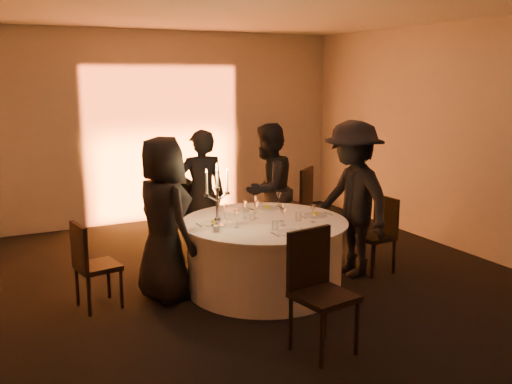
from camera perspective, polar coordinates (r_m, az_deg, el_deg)
name	(u,v)px	position (r m, az deg, el deg)	size (l,w,h in m)	color
floor	(264,288)	(6.39, 0.82, -9.59)	(7.00, 7.00, 0.00)	black
ceiling	(265,5)	(6.00, 0.90, 18.21)	(7.00, 7.00, 0.00)	silver
wall_back	(163,127)	(9.24, -9.28, 6.43)	(7.00, 7.00, 0.00)	#B6B2A9
wall_right	(471,139)	(7.85, 20.75, 4.94)	(7.00, 7.00, 0.00)	#B6B2A9
uplighter_fixture	(172,219)	(9.20, -8.42, -2.73)	(0.25, 0.12, 0.10)	black
banquet_table	(264,255)	(6.26, 0.83, -6.31)	(1.80, 1.80, 0.77)	black
chair_left	(90,261)	(5.93, -16.23, -6.65)	(0.45, 0.45, 0.89)	black
chair_back_left	(187,213)	(7.58, -6.96, -2.05)	(0.47, 0.47, 0.94)	black
chair_back_right	(298,201)	(7.92, 4.22, -0.86)	(0.66, 0.66, 1.07)	black
chair_right	(379,230)	(6.95, 12.19, -3.75)	(0.42, 0.42, 0.90)	black
chair_front	(317,283)	(4.89, 6.16, -9.06)	(0.52, 0.52, 1.04)	black
guest_left	(164,219)	(5.95, -9.23, -2.69)	(0.84, 0.54, 1.71)	black
guest_back_left	(202,196)	(7.16, -5.46, -0.36)	(0.61, 0.40, 1.66)	black
guest_back_right	(268,190)	(7.37, 1.19, 0.23)	(0.83, 0.65, 1.71)	black
guest_right	(352,199)	(6.68, 9.62, -0.69)	(1.17, 0.67, 1.81)	black
plate_left	(214,222)	(6.04, -4.21, -3.03)	(0.36, 0.27, 0.08)	white
plate_back_left	(237,210)	(6.60, -1.96, -1.83)	(0.36, 0.28, 0.01)	white
plate_back_right	(267,208)	(6.67, 1.13, -1.59)	(0.36, 0.29, 0.08)	white
plate_right	(316,214)	(6.40, 5.97, -2.22)	(0.36, 0.26, 0.08)	white
plate_front	(290,232)	(5.69, 3.43, -4.05)	(0.36, 0.27, 0.01)	white
coffee_cup	(217,229)	(5.73, -3.96, -3.70)	(0.11, 0.11, 0.07)	white
candelabra	(217,205)	(5.86, -3.89, -1.29)	(0.28, 0.14, 0.67)	silver
wine_glass_a	(224,209)	(6.10, -3.18, -1.71)	(0.07, 0.07, 0.19)	silver
wine_glass_b	(254,201)	(6.45, -0.17, -0.94)	(0.07, 0.07, 0.19)	silver
wine_glass_c	(281,209)	(6.11, 2.53, -1.69)	(0.07, 0.07, 0.19)	silver
wine_glass_d	(279,197)	(6.69, 2.27, -0.50)	(0.07, 0.07, 0.19)	silver
wine_glass_e	(236,215)	(5.85, -1.98, -2.27)	(0.07, 0.07, 0.19)	silver
wine_glass_f	(313,210)	(6.08, 5.75, -1.78)	(0.07, 0.07, 0.19)	silver
wine_glass_g	(256,206)	(6.23, 0.00, -1.41)	(0.07, 0.07, 0.19)	silver
wine_glass_h	(283,213)	(5.92, 2.75, -2.11)	(0.07, 0.07, 0.19)	silver
wine_glass_i	(245,206)	(6.24, -1.15, -1.39)	(0.07, 0.07, 0.19)	silver
tumbler_a	(252,216)	(6.16, -0.37, -2.44)	(0.07, 0.07, 0.09)	silver
tumbler_b	(275,225)	(5.79, 1.92, -3.37)	(0.07, 0.07, 0.09)	silver
tumbler_c	(299,217)	(6.16, 4.28, -2.46)	(0.07, 0.07, 0.09)	silver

